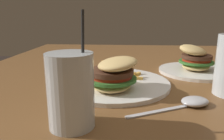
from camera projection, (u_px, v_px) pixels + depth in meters
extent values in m
cube|color=brown|center=(171.00, 83.00, 0.66)|extent=(1.46, 1.31, 0.03)
cylinder|color=brown|center=(58.00, 103.00, 1.43)|extent=(0.10, 0.10, 0.69)
cylinder|color=white|center=(112.00, 83.00, 0.59)|extent=(0.31, 0.31, 0.01)
ellipsoid|color=#DBB770|center=(111.00, 84.00, 0.53)|extent=(0.12, 0.10, 0.02)
cylinder|color=#38752D|center=(111.00, 79.00, 0.53)|extent=(0.12, 0.12, 0.01)
cylinder|color=red|center=(111.00, 76.00, 0.52)|extent=(0.10, 0.10, 0.01)
cylinder|color=#4C2D1E|center=(111.00, 72.00, 0.52)|extent=(0.11, 0.11, 0.01)
ellipsoid|color=#DBB770|center=(118.00, 64.00, 0.52)|extent=(0.12, 0.10, 0.04)
cube|color=gold|center=(109.00, 74.00, 0.61)|extent=(0.05, 0.08, 0.01)
cube|color=gold|center=(112.00, 69.00, 0.67)|extent=(0.06, 0.04, 0.01)
cube|color=gold|center=(93.00, 73.00, 0.64)|extent=(0.05, 0.05, 0.02)
cube|color=gold|center=(114.00, 64.00, 0.65)|extent=(0.08, 0.05, 0.01)
cube|color=gold|center=(126.00, 75.00, 0.62)|extent=(0.03, 0.06, 0.02)
cube|color=gold|center=(129.00, 78.00, 0.60)|extent=(0.06, 0.07, 0.02)
cube|color=gold|center=(113.00, 64.00, 0.64)|extent=(0.03, 0.06, 0.02)
cube|color=gold|center=(128.00, 77.00, 0.60)|extent=(0.01, 0.08, 0.02)
cube|color=gold|center=(108.00, 69.00, 0.70)|extent=(0.05, 0.06, 0.01)
cube|color=gold|center=(111.00, 68.00, 0.66)|extent=(0.07, 0.04, 0.02)
cube|color=gold|center=(103.00, 69.00, 0.65)|extent=(0.06, 0.02, 0.01)
cube|color=gold|center=(121.00, 66.00, 0.64)|extent=(0.05, 0.07, 0.02)
cube|color=gold|center=(115.00, 66.00, 0.65)|extent=(0.04, 0.08, 0.04)
cylinder|color=silver|center=(71.00, 91.00, 0.36)|extent=(0.08, 0.08, 0.13)
cylinder|color=orange|center=(71.00, 96.00, 0.36)|extent=(0.07, 0.07, 0.11)
cylinder|color=black|center=(83.00, 71.00, 0.35)|extent=(0.03, 0.01, 0.19)
ellipsoid|color=silver|center=(195.00, 101.00, 0.46)|extent=(0.07, 0.08, 0.02)
cube|color=silver|center=(157.00, 112.00, 0.42)|extent=(0.07, 0.13, 0.00)
cylinder|color=white|center=(195.00, 71.00, 0.72)|extent=(0.23, 0.23, 0.01)
ellipsoid|color=#DBB770|center=(196.00, 66.00, 0.71)|extent=(0.13, 0.12, 0.02)
cylinder|color=#38752D|center=(196.00, 62.00, 0.71)|extent=(0.14, 0.14, 0.01)
cylinder|color=red|center=(196.00, 60.00, 0.71)|extent=(0.11, 0.11, 0.01)
cylinder|color=#4C2D1E|center=(197.00, 57.00, 0.70)|extent=(0.12, 0.12, 0.01)
ellipsoid|color=#DBB770|center=(193.00, 50.00, 0.71)|extent=(0.13, 0.12, 0.05)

